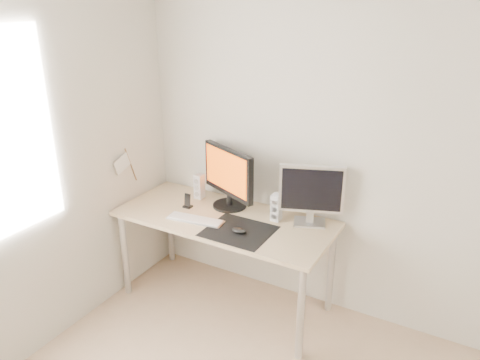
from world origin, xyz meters
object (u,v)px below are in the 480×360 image
at_px(keyboard, 195,220).
at_px(speaker_right, 276,208).
at_px(desk, 224,226).
at_px(main_monitor, 228,176).
at_px(mouse, 239,231).
at_px(second_monitor, 311,192).
at_px(phone_dock, 188,203).
at_px(speaker_left, 199,186).

bearing_deg(keyboard, speaker_right, 30.03).
relative_size(desk, main_monitor, 3.07).
bearing_deg(mouse, keyboard, 177.04).
bearing_deg(second_monitor, speaker_right, -163.18).
distance_m(mouse, phone_dock, 0.58).
height_order(speaker_right, phone_dock, speaker_right).
bearing_deg(second_monitor, keyboard, -153.82).
bearing_deg(main_monitor, speaker_right, -4.19).
distance_m(mouse, desk, 0.30).
height_order(desk, keyboard, keyboard).
distance_m(mouse, main_monitor, 0.50).
xyz_separation_m(main_monitor, keyboard, (-0.09, -0.32, -0.25)).
bearing_deg(phone_dock, second_monitor, 12.66).
height_order(main_monitor, phone_dock, main_monitor).
relative_size(mouse, speaker_right, 0.54).
distance_m(speaker_left, phone_dock, 0.21).
bearing_deg(mouse, phone_dock, 162.34).
xyz_separation_m(speaker_right, keyboard, (-0.50, -0.29, -0.09)).
xyz_separation_m(speaker_left, phone_dock, (0.02, -0.19, -0.07)).
distance_m(speaker_right, keyboard, 0.59).
bearing_deg(speaker_left, mouse, -32.87).
height_order(second_monitor, keyboard, second_monitor).
distance_m(mouse, second_monitor, 0.57).
relative_size(mouse, main_monitor, 0.21).
distance_m(speaker_left, speaker_right, 0.70).
distance_m(second_monitor, keyboard, 0.85).
height_order(mouse, phone_dock, phone_dock).
distance_m(desk, main_monitor, 0.38).
xyz_separation_m(mouse, phone_dock, (-0.55, 0.18, 0.01)).
relative_size(speaker_left, keyboard, 0.46).
distance_m(main_monitor, speaker_left, 0.33).
bearing_deg(desk, speaker_left, 150.49).
bearing_deg(phone_dock, mouse, -17.66).
bearing_deg(phone_dock, speaker_left, 96.18).
distance_m(desk, speaker_left, 0.44).
relative_size(second_monitor, phone_dock, 3.91).
xyz_separation_m(main_monitor, speaker_right, (0.41, -0.03, -0.15)).
bearing_deg(speaker_right, phone_dock, -168.78).
xyz_separation_m(desk, speaker_right, (0.35, 0.14, 0.18)).
height_order(main_monitor, keyboard, main_monitor).
relative_size(speaker_right, keyboard, 0.46).
relative_size(speaker_left, phone_dock, 1.79).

